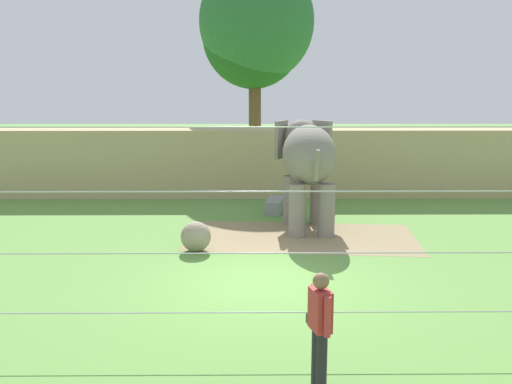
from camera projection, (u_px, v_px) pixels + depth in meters
name	position (u px, v px, depth m)	size (l,w,h in m)	color
ground_plane	(263.00, 283.00, 11.62)	(120.00, 120.00, 0.00)	#609342
dirt_patch	(302.00, 237.00, 15.34)	(6.31, 3.36, 0.01)	#937F5B
embankment_wall	(257.00, 162.00, 21.47)	(36.00, 1.80, 2.59)	tan
elephant	(307.00, 158.00, 16.09)	(1.79, 4.25, 3.15)	gray
enrichment_ball	(196.00, 237.00, 13.89)	(0.77, 0.77, 0.77)	gray
cable_fence	(267.00, 239.00, 8.20)	(12.06, 0.25, 3.64)	brown
zookeeper	(320.00, 327.00, 7.27)	(0.32, 0.57, 1.67)	#232328
feed_trough	(275.00, 205.00, 18.55)	(0.74, 1.47, 0.44)	gray
tree_far_left	(253.00, 35.00, 26.62)	(4.96, 4.96, 9.37)	brown
tree_left_of_centre	(257.00, 22.00, 26.34)	(5.54, 5.54, 10.26)	brown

